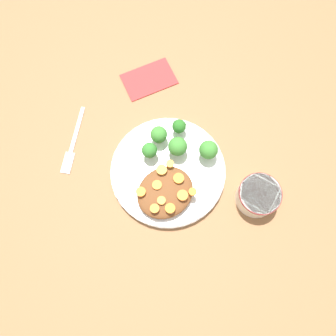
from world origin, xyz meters
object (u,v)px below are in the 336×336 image
(plate, at_px, (168,171))
(dip_bowl, at_px, (258,196))
(napkin, at_px, (149,79))
(fork, at_px, (72,146))

(plate, distance_m, dip_bowl, 0.22)
(dip_bowl, bearing_deg, napkin, -89.25)
(dip_bowl, relative_size, fork, 0.67)
(plate, bearing_deg, dip_bowl, 124.91)
(napkin, bearing_deg, plate, 63.58)
(plate, distance_m, napkin, 0.27)
(plate, xyz_separation_m, dip_bowl, (-0.13, 0.18, 0.02))
(dip_bowl, relative_size, napkin, 0.64)
(fork, xyz_separation_m, napkin, (-0.27, -0.04, 0.00))
(plate, height_order, fork, plate)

